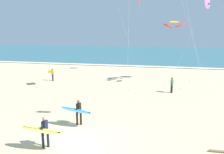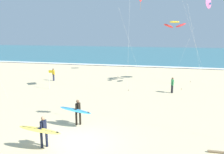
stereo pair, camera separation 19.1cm
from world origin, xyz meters
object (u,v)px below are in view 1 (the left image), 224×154
beach_ball (44,126)px  bystander_green_top (172,85)px  bystander_yellow_top (53,75)px  surfer_lead (78,111)px  lifeguard_flag (49,77)px  surfer_trailing (43,130)px  kite_arc_golden_high (174,24)px  kite_delta_rose_near (208,3)px  driftwood_log (221,151)px

beach_ball → bystander_green_top: bearing=53.0°
bystander_yellow_top → beach_ball: (6.43, -13.29, -0.67)m
surfer_lead → bystander_yellow_top: bearing=123.8°
lifeguard_flag → surfer_trailing: bearing=-62.3°
surfer_lead → kite_arc_golden_high: (6.13, 14.04, 5.86)m
surfer_trailing → bystander_yellow_top: bearing=116.4°
surfer_trailing → beach_ball: size_ratio=8.14×
kite_delta_rose_near → lifeguard_flag: bearing=-156.9°
bystander_green_top → lifeguard_flag: (-12.88, -1.36, 0.45)m
surfer_trailing → kite_arc_golden_high: bearing=68.7°
bystander_yellow_top → driftwood_log: (16.65, -13.99, -0.75)m
lifeguard_flag → kite_arc_golden_high: bearing=23.0°
kite_arc_golden_high → driftwood_log: (2.13, -15.52, -6.84)m
surfer_trailing → driftwood_log: bearing=11.0°
bystander_green_top → bystander_yellow_top: same height
surfer_lead → kite_arc_golden_high: size_ratio=0.31×
surfer_trailing → beach_ball: bearing=119.7°
surfer_lead → surfer_trailing: same height
surfer_trailing → lifeguard_flag: lifeguard_flag is taller
surfer_lead → driftwood_log: bearing=-10.2°
kite_arc_golden_high → lifeguard_flag: size_ratio=3.47×
surfer_lead → surfer_trailing: 3.25m
bystander_green_top → lifeguard_flag: lifeguard_flag is taller
kite_delta_rose_near → bystander_yellow_top: size_ratio=6.32×
surfer_trailing → beach_ball: (-1.37, 2.41, -0.90)m
surfer_trailing → lifeguard_flag: (-6.17, 11.77, 0.22)m
surfer_lead → beach_ball: surfer_lead is taller
kite_arc_golden_high → kite_delta_rose_near: bearing=23.5°
lifeguard_flag → driftwood_log: size_ratio=1.86×
surfer_lead → surfer_trailing: bearing=-100.4°
bystander_yellow_top → lifeguard_flag: 4.28m
kite_arc_golden_high → bystander_yellow_top: size_ratio=4.58×
kite_delta_rose_near → beach_ball: bearing=-125.6°
bystander_green_top → driftwood_log: bearing=-79.4°
bystander_green_top → driftwood_log: (2.14, -11.42, -0.75)m
surfer_trailing → bystander_yellow_top: 17.53m
kite_delta_rose_near → bystander_yellow_top: kite_delta_rose_near is taller
bystander_green_top → driftwood_log: 11.65m
surfer_trailing → kite_delta_rose_near: (10.41, 18.84, 8.29)m
kite_delta_rose_near → driftwood_log: (-1.56, -17.13, -9.27)m
surfer_lead → kite_delta_rose_near: 20.25m
kite_arc_golden_high → lifeguard_flag: 15.09m
bystander_green_top → beach_ball: bystander_green_top is taller
beach_ball → driftwood_log: bearing=-3.9°
surfer_trailing → bystander_yellow_top: surfer_trailing is taller
surfer_lead → kite_arc_golden_high: bearing=66.4°
kite_delta_rose_near → bystander_green_top: 10.90m
bystander_yellow_top → kite_arc_golden_high: bearing=6.0°
bystander_green_top → beach_ball: 13.45m
kite_delta_rose_near → driftwood_log: kite_delta_rose_near is taller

